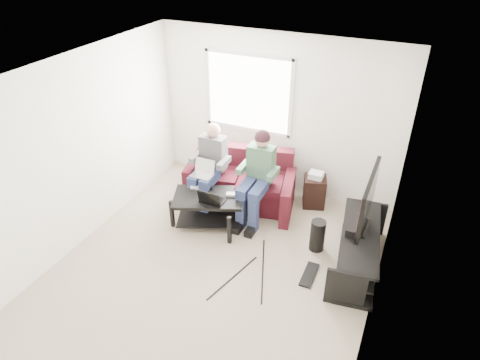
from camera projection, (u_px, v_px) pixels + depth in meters
name	position (u px, v px, depth m)	size (l,w,h in m)	color
floor	(216.00, 266.00, 5.72)	(4.50, 4.50, 0.00)	tan
ceiling	(208.00, 77.00, 4.36)	(4.50, 4.50, 0.00)	white
wall_back	(277.00, 115.00, 6.79)	(4.50, 4.50, 0.00)	white
wall_front	(78.00, 326.00, 3.29)	(4.50, 4.50, 0.00)	white
wall_left	(80.00, 152.00, 5.74)	(4.50, 4.50, 0.00)	white
wall_right	(387.00, 227.00, 4.34)	(4.50, 4.50, 0.00)	white
window	(248.00, 93.00, 6.79)	(1.48, 0.04, 1.28)	white
sofa	(241.00, 183.00, 6.92)	(1.96, 1.14, 0.84)	#3F0F19
person_left	(209.00, 164.00, 6.59)	(0.40, 0.71, 1.35)	navy
person_right	(258.00, 171.00, 6.30)	(0.40, 0.71, 1.39)	navy
laptop_silver	(202.00, 172.00, 6.44)	(0.32, 0.22, 0.24)	silver
coffee_table	(208.00, 203.00, 6.32)	(1.16, 0.94, 0.50)	black
laptop_black	(213.00, 194.00, 6.09)	(0.34, 0.24, 0.24)	black
controller_a	(195.00, 187.00, 6.44)	(0.14, 0.09, 0.04)	silver
controller_b	(208.00, 187.00, 6.42)	(0.14, 0.09, 0.04)	black
controller_c	(231.00, 195.00, 6.26)	(0.14, 0.09, 0.04)	gray
tv_stand	(358.00, 251.00, 5.63)	(0.69, 1.65, 0.53)	black
tv	(368.00, 200.00, 5.32)	(0.12, 1.10, 0.81)	black
soundbar	(354.00, 224.00, 5.57)	(0.12, 0.50, 0.10)	black
drink_cup	(367.00, 203.00, 5.95)	(0.08, 0.08, 0.12)	#AF704B
console_white	(352.00, 266.00, 5.28)	(0.30, 0.22, 0.06)	silver
console_grey	(363.00, 233.00, 5.82)	(0.34, 0.26, 0.08)	gray
console_black	(358.00, 249.00, 5.55)	(0.38, 0.30, 0.07)	black
subwoofer	(317.00, 235.00, 5.91)	(0.21, 0.21, 0.47)	black
keyboard_floor	(309.00, 275.00, 5.57)	(0.16, 0.47, 0.03)	black
end_table	(314.00, 190.00, 6.81)	(0.34, 0.34, 0.60)	black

